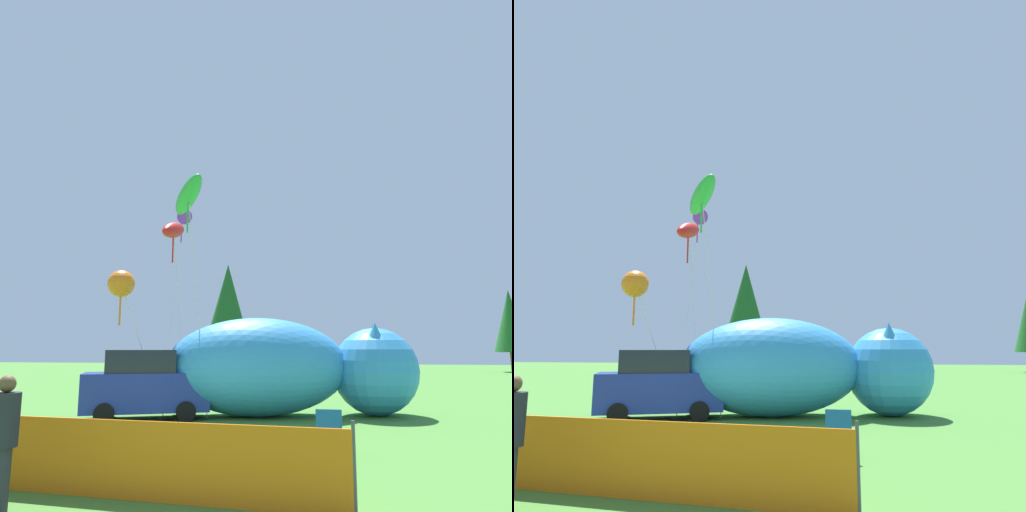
# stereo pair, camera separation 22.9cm
# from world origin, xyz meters

# --- Properties ---
(ground_plane) EXTENTS (120.00, 120.00, 0.00)m
(ground_plane) POSITION_xyz_m (0.00, 0.00, 0.00)
(ground_plane) COLOR #477F33
(parked_car) EXTENTS (4.17, 3.07, 2.11)m
(parked_car) POSITION_xyz_m (-1.89, 3.71, 1.02)
(parked_car) COLOR navy
(parked_car) RESTS_ON ground
(folding_chair) EXTENTS (0.55, 0.55, 0.96)m
(folding_chair) POSITION_xyz_m (3.97, -0.90, 0.56)
(folding_chair) COLOR #1959A5
(folding_chair) RESTS_ON ground
(inflatable_cat) EXTENTS (8.46, 4.56, 3.15)m
(inflatable_cat) POSITION_xyz_m (2.43, 5.14, 1.45)
(inflatable_cat) COLOR #338CD8
(inflatable_cat) RESTS_ON ground
(safety_fence) EXTENTS (8.54, 0.73, 1.22)m
(safety_fence) POSITION_xyz_m (0.18, -4.11, 0.55)
(safety_fence) COLOR orange
(safety_fence) RESTS_ON ground
(spectator_in_red_shirt) EXTENTS (0.39, 0.39, 1.80)m
(spectator_in_red_shirt) POSITION_xyz_m (-0.23, -5.14, 0.98)
(spectator_in_red_shirt) COLOR #2D2D38
(spectator_in_red_shirt) RESTS_ON ground
(kite_purple_delta) EXTENTS (1.26, 2.68, 8.91)m
(kite_purple_delta) POSITION_xyz_m (-3.22, 10.65, 8.36)
(kite_purple_delta) COLOR silver
(kite_purple_delta) RESTS_ON ground
(kite_green_fish) EXTENTS (1.95, 2.72, 7.86)m
(kite_green_fish) POSITION_xyz_m (-0.75, 4.07, 7.24)
(kite_green_fish) COLOR silver
(kite_green_fish) RESTS_ON ground
(kite_orange_flower) EXTENTS (1.61, 1.46, 4.58)m
(kite_orange_flower) POSITION_xyz_m (-2.53, 3.06, 4.14)
(kite_orange_flower) COLOR silver
(kite_orange_flower) RESTS_ON ground
(kite_red_lizard) EXTENTS (1.59, 2.78, 7.31)m
(kite_red_lizard) POSITION_xyz_m (-2.19, 6.71, 6.71)
(kite_red_lizard) COLOR silver
(kite_red_lizard) RESTS_ON ground
(horizon_tree_west) EXTENTS (3.80, 3.80, 9.08)m
(horizon_tree_west) POSITION_xyz_m (-5.23, 28.75, 5.57)
(horizon_tree_west) COLOR brown
(horizon_tree_west) RESTS_ON ground
(horizon_tree_northeast) EXTENTS (3.18, 3.18, 7.58)m
(horizon_tree_northeast) POSITION_xyz_m (19.55, 39.03, 4.66)
(horizon_tree_northeast) COLOR brown
(horizon_tree_northeast) RESTS_ON ground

